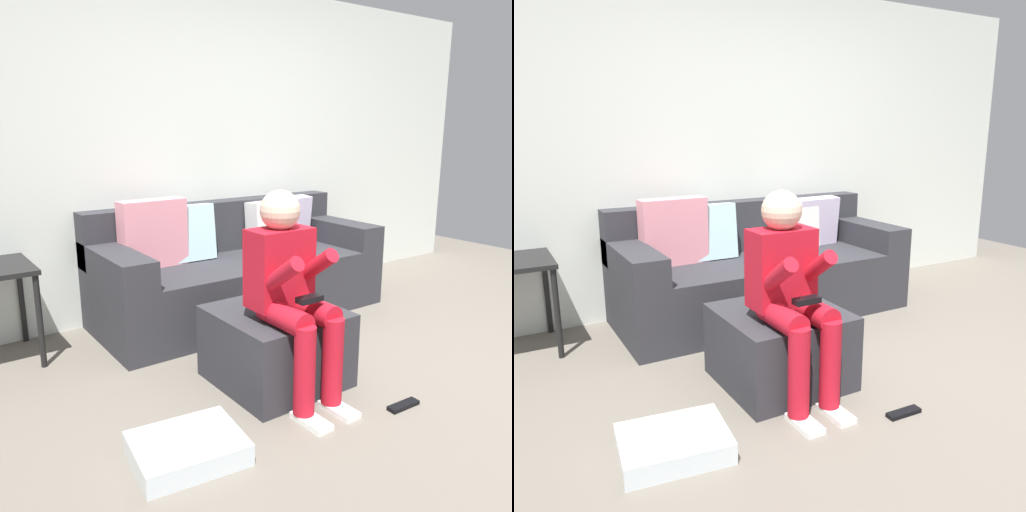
{
  "view_description": "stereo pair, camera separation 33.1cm",
  "coord_description": "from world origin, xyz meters",
  "views": [
    {
      "loc": [
        -2.26,
        -1.5,
        1.42
      ],
      "look_at": [
        -0.34,
        1.2,
        0.6
      ],
      "focal_mm": 36.56,
      "sensor_mm": 36.0,
      "label": 1
    },
    {
      "loc": [
        -1.98,
        -1.68,
        1.42
      ],
      "look_at": [
        -0.34,
        1.2,
        0.6
      ],
      "focal_mm": 36.56,
      "sensor_mm": 36.0,
      "label": 2
    }
  ],
  "objects": [
    {
      "name": "wall_back",
      "position": [
        0.0,
        2.2,
        1.26
      ],
      "size": [
        5.8,
        0.1,
        2.51
      ],
      "primitive_type": "cube",
      "color": "silver",
      "rests_on": "ground_plane"
    },
    {
      "name": "person_seated",
      "position": [
        -0.61,
        0.5,
        0.62
      ],
      "size": [
        0.34,
        0.61,
        1.11
      ],
      "color": "red",
      "rests_on": "ground_plane"
    },
    {
      "name": "ottoman",
      "position": [
        -0.57,
        0.68,
        0.21
      ],
      "size": [
        0.66,
        0.66,
        0.43
      ],
      "primitive_type": "cube",
      "color": "#2D2D33",
      "rests_on": "ground_plane"
    },
    {
      "name": "storage_bin",
      "position": [
        -1.33,
        0.32,
        0.05
      ],
      "size": [
        0.52,
        0.43,
        0.1
      ],
      "primitive_type": "cube",
      "rotation": [
        0.0,
        0.0,
        -0.13
      ],
      "color": "silver",
      "rests_on": "ground_plane"
    },
    {
      "name": "remote_near_ottoman",
      "position": [
        -0.21,
        0.05,
        0.01
      ],
      "size": [
        0.19,
        0.06,
        0.02
      ],
      "primitive_type": "cube",
      "rotation": [
        0.0,
        0.0,
        -0.04
      ],
      "color": "black",
      "rests_on": "ground_plane"
    },
    {
      "name": "couch_sectional",
      "position": [
        -0.12,
        1.77,
        0.34
      ],
      "size": [
        2.22,
        0.88,
        0.93
      ],
      "color": "#2D2D33",
      "rests_on": "ground_plane"
    },
    {
      "name": "ground_plane",
      "position": [
        0.0,
        0.0,
        0.0
      ],
      "size": [
        7.55,
        7.55,
        0.0
      ],
      "primitive_type": "plane",
      "color": "#6B6359"
    }
  ]
}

